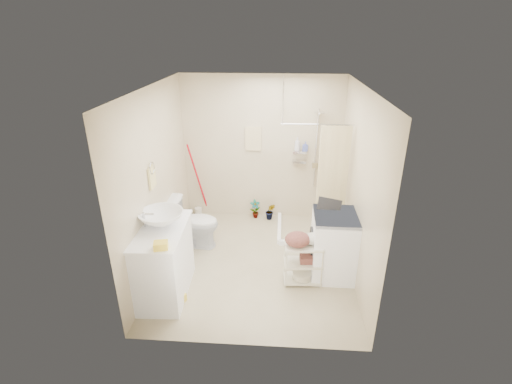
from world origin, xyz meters
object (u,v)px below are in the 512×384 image
(toilet, at_px, (193,222))
(laundry_rack, at_px, (303,260))
(vanity, at_px, (163,261))
(washing_machine, at_px, (335,245))

(toilet, xyz_separation_m, laundry_rack, (1.72, -0.86, -0.06))
(vanity, xyz_separation_m, laundry_rack, (1.84, 0.35, -0.13))
(vanity, height_order, washing_machine, vanity)
(toilet, distance_m, laundry_rack, 1.93)
(vanity, xyz_separation_m, washing_machine, (2.30, 0.57, -0.01))
(laundry_rack, bearing_deg, toilet, 150.30)
(washing_machine, bearing_deg, laundry_rack, -152.93)
(vanity, height_order, laundry_rack, vanity)
(washing_machine, bearing_deg, toilet, 164.56)
(washing_machine, xyz_separation_m, laundry_rack, (-0.46, -0.22, -0.12))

